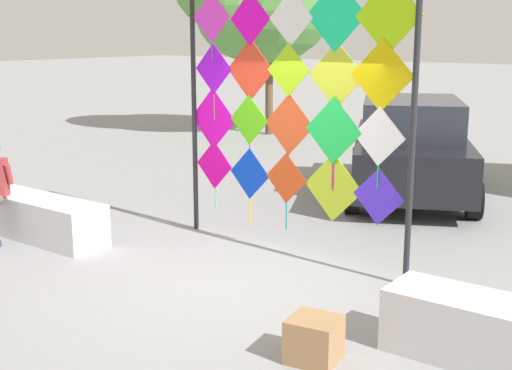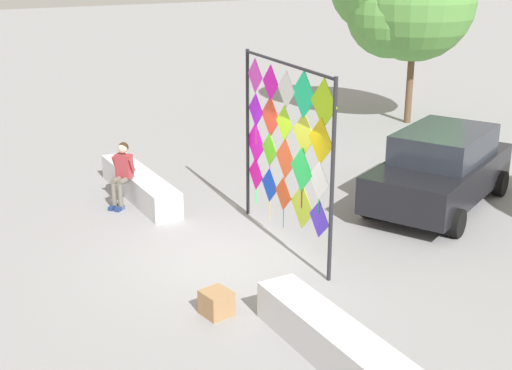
# 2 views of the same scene
# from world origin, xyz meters

# --- Properties ---
(ground) EXTENTS (120.00, 120.00, 0.00)m
(ground) POSITION_xyz_m (0.00, 0.00, 0.00)
(ground) COLOR gray
(plaza_ledge_left) EXTENTS (3.59, 0.63, 0.58)m
(plaza_ledge_left) POSITION_xyz_m (-3.95, -0.24, 0.29)
(plaza_ledge_left) COLOR silver
(plaza_ledge_left) RESTS_ON ground
(kite_display_rack) EXTENTS (3.60, 0.37, 3.52)m
(kite_display_rack) POSITION_xyz_m (-0.05, 1.28, 2.09)
(kite_display_rack) COLOR #232328
(kite_display_rack) RESTS_ON ground
(parked_car) EXTENTS (3.64, 4.76, 1.70)m
(parked_car) POSITION_xyz_m (-0.23, 5.37, 0.86)
(parked_car) COLOR black
(parked_car) RESTS_ON ground
(cardboard_box_large) EXTENTS (0.50, 0.48, 0.40)m
(cardboard_box_large) POSITION_xyz_m (1.80, -1.09, 0.20)
(cardboard_box_large) COLOR #9E754C
(cardboard_box_large) RESTS_ON ground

